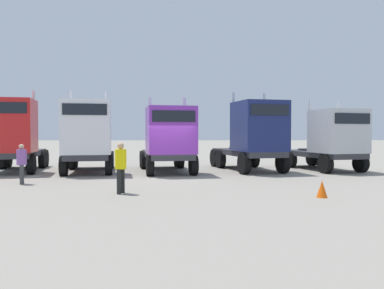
{
  "coord_description": "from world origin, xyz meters",
  "views": [
    {
      "loc": [
        0.13,
        -18.56,
        2.13
      ],
      "look_at": [
        1.26,
        4.01,
        1.48
      ],
      "focal_mm": 36.59,
      "sensor_mm": 36.0,
      "label": 1
    }
  ],
  "objects_px": {
    "semi_truck_red": "(13,135)",
    "visitor_with_camera": "(22,161)",
    "semi_truck_navy": "(255,135)",
    "traffic_cone_near": "(322,189)",
    "visitor_in_hivis": "(121,164)",
    "semi_truck_silver": "(331,139)",
    "semi_truck_purple": "(169,139)",
    "semi_truck_white": "(88,137)"
  },
  "relations": [
    {
      "from": "visitor_with_camera",
      "to": "semi_truck_red",
      "type": "bearing_deg",
      "value": -83.47
    },
    {
      "from": "visitor_in_hivis",
      "to": "visitor_with_camera",
      "type": "bearing_deg",
      "value": -13.74
    },
    {
      "from": "semi_truck_purple",
      "to": "semi_truck_silver",
      "type": "xyz_separation_m",
      "value": [
        9.12,
        0.79,
        -0.02
      ]
    },
    {
      "from": "semi_truck_red",
      "to": "visitor_with_camera",
      "type": "distance_m",
      "value": 5.4
    },
    {
      "from": "semi_truck_red",
      "to": "semi_truck_navy",
      "type": "relative_size",
      "value": 0.98
    },
    {
      "from": "semi_truck_red",
      "to": "visitor_with_camera",
      "type": "height_order",
      "value": "semi_truck_red"
    },
    {
      "from": "semi_truck_purple",
      "to": "semi_truck_white",
      "type": "bearing_deg",
      "value": -99.16
    },
    {
      "from": "semi_truck_white",
      "to": "traffic_cone_near",
      "type": "distance_m",
      "value": 12.58
    },
    {
      "from": "semi_truck_red",
      "to": "semi_truck_purple",
      "type": "xyz_separation_m",
      "value": [
        8.36,
        -0.65,
        -0.24
      ]
    },
    {
      "from": "semi_truck_navy",
      "to": "visitor_with_camera",
      "type": "distance_m",
      "value": 11.9
    },
    {
      "from": "visitor_in_hivis",
      "to": "semi_truck_navy",
      "type": "bearing_deg",
      "value": -111.89
    },
    {
      "from": "traffic_cone_near",
      "to": "visitor_in_hivis",
      "type": "bearing_deg",
      "value": 170.07
    },
    {
      "from": "semi_truck_white",
      "to": "semi_truck_purple",
      "type": "bearing_deg",
      "value": 81.54
    },
    {
      "from": "semi_truck_silver",
      "to": "visitor_with_camera",
      "type": "distance_m",
      "value": 16.02
    },
    {
      "from": "semi_truck_white",
      "to": "visitor_in_hivis",
      "type": "height_order",
      "value": "semi_truck_white"
    },
    {
      "from": "semi_truck_purple",
      "to": "semi_truck_silver",
      "type": "height_order",
      "value": "semi_truck_purple"
    },
    {
      "from": "traffic_cone_near",
      "to": "semi_truck_navy",
      "type": "bearing_deg",
      "value": 92.63
    },
    {
      "from": "semi_truck_navy",
      "to": "semi_truck_silver",
      "type": "distance_m",
      "value": 4.38
    },
    {
      "from": "semi_truck_navy",
      "to": "visitor_in_hivis",
      "type": "bearing_deg",
      "value": -51.82
    },
    {
      "from": "semi_truck_silver",
      "to": "visitor_in_hivis",
      "type": "bearing_deg",
      "value": -66.7
    },
    {
      "from": "semi_truck_purple",
      "to": "visitor_in_hivis",
      "type": "bearing_deg",
      "value": -21.48
    },
    {
      "from": "semi_truck_white",
      "to": "semi_truck_navy",
      "type": "xyz_separation_m",
      "value": [
        9.0,
        0.57,
        0.08
      ]
    },
    {
      "from": "semi_truck_red",
      "to": "semi_truck_purple",
      "type": "bearing_deg",
      "value": 75.75
    },
    {
      "from": "semi_truck_silver",
      "to": "visitor_in_hivis",
      "type": "height_order",
      "value": "semi_truck_silver"
    },
    {
      "from": "semi_truck_purple",
      "to": "semi_truck_navy",
      "type": "relative_size",
      "value": 1.02
    },
    {
      "from": "semi_truck_silver",
      "to": "semi_truck_white",
      "type": "bearing_deg",
      "value": -99.31
    },
    {
      "from": "semi_truck_red",
      "to": "traffic_cone_near",
      "type": "xyz_separation_m",
      "value": [
        13.51,
        -8.76,
        -1.76
      ]
    },
    {
      "from": "semi_truck_purple",
      "to": "traffic_cone_near",
      "type": "bearing_deg",
      "value": 24.1
    },
    {
      "from": "visitor_in_hivis",
      "to": "traffic_cone_near",
      "type": "bearing_deg",
      "value": -171.72
    },
    {
      "from": "semi_truck_purple",
      "to": "semi_truck_red",
      "type": "bearing_deg",
      "value": -102.71
    },
    {
      "from": "semi_truck_red",
      "to": "visitor_with_camera",
      "type": "relative_size",
      "value": 3.82
    },
    {
      "from": "semi_truck_navy",
      "to": "visitor_in_hivis",
      "type": "xyz_separation_m",
      "value": [
        -6.37,
        -7.57,
        -0.98
      ]
    },
    {
      "from": "traffic_cone_near",
      "to": "semi_truck_purple",
      "type": "bearing_deg",
      "value": 122.39
    },
    {
      "from": "semi_truck_silver",
      "to": "semi_truck_navy",
      "type": "bearing_deg",
      "value": -100.41
    },
    {
      "from": "semi_truck_purple",
      "to": "semi_truck_silver",
      "type": "bearing_deg",
      "value": 86.64
    },
    {
      "from": "semi_truck_navy",
      "to": "semi_truck_silver",
      "type": "xyz_separation_m",
      "value": [
        4.37,
        0.15,
        -0.25
      ]
    },
    {
      "from": "visitor_with_camera",
      "to": "traffic_cone_near",
      "type": "height_order",
      "value": "visitor_with_camera"
    },
    {
      "from": "semi_truck_red",
      "to": "semi_truck_white",
      "type": "bearing_deg",
      "value": 72.11
    },
    {
      "from": "semi_truck_purple",
      "to": "semi_truck_silver",
      "type": "relative_size",
      "value": 1.05
    },
    {
      "from": "semi_truck_red",
      "to": "traffic_cone_near",
      "type": "bearing_deg",
      "value": 47.2
    },
    {
      "from": "semi_truck_white",
      "to": "semi_truck_purple",
      "type": "xyz_separation_m",
      "value": [
        4.26,
        -0.06,
        -0.15
      ]
    },
    {
      "from": "semi_truck_navy",
      "to": "traffic_cone_near",
      "type": "xyz_separation_m",
      "value": [
        0.4,
        -8.75,
        -1.75
      ]
    }
  ]
}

